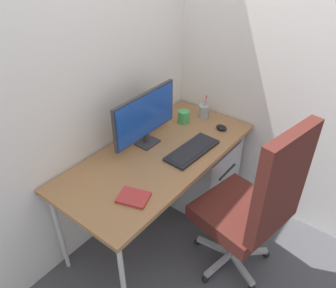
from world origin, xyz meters
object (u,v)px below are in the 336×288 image
(pen_holder, at_px, (204,111))
(notebook, at_px, (133,197))
(keyboard, at_px, (192,150))
(coffee_mug, at_px, (184,117))
(monitor, at_px, (145,116))
(mouse, at_px, (221,128))
(filing_cabinet, at_px, (199,171))
(office_chair, at_px, (255,204))

(pen_holder, bearing_deg, notebook, -169.10)
(keyboard, distance_m, coffee_mug, 0.40)
(keyboard, xyz_separation_m, pen_holder, (0.45, 0.20, 0.04))
(monitor, xyz_separation_m, mouse, (0.49, -0.33, -0.20))
(monitor, relative_size, notebook, 3.38)
(keyboard, bearing_deg, filing_cabinet, 22.24)
(keyboard, height_order, pen_holder, pen_holder)
(keyboard, xyz_separation_m, mouse, (0.37, -0.01, 0.00))
(office_chair, xyz_separation_m, coffee_mug, (0.39, 0.81, 0.14))
(mouse, height_order, coffee_mug, coffee_mug)
(coffee_mug, bearing_deg, keyboard, -135.95)
(office_chair, relative_size, mouse, 13.97)
(filing_cabinet, relative_size, pen_holder, 3.29)
(filing_cabinet, distance_m, coffee_mug, 0.50)
(coffee_mug, bearing_deg, monitor, 174.46)
(filing_cabinet, height_order, keyboard, keyboard)
(office_chair, xyz_separation_m, notebook, (-0.48, 0.54, 0.10))
(office_chair, distance_m, keyboard, 0.55)
(monitor, relative_size, mouse, 6.74)
(office_chair, height_order, mouse, office_chair)
(mouse, distance_m, pen_holder, 0.23)
(keyboard, distance_m, notebook, 0.58)
(office_chair, bearing_deg, monitor, 90.43)
(filing_cabinet, bearing_deg, pen_holder, 27.80)
(office_chair, distance_m, filing_cabinet, 0.85)
(keyboard, bearing_deg, mouse, -1.53)
(keyboard, bearing_deg, notebook, 179.71)
(office_chair, distance_m, notebook, 0.73)
(pen_holder, height_order, notebook, pen_holder)
(filing_cabinet, height_order, monitor, monitor)
(monitor, height_order, pen_holder, monitor)
(monitor, bearing_deg, pen_holder, -11.35)
(filing_cabinet, relative_size, keyboard, 1.38)
(monitor, bearing_deg, coffee_mug, -5.54)
(office_chair, distance_m, mouse, 0.72)
(keyboard, distance_m, pen_holder, 0.50)
(filing_cabinet, distance_m, pen_holder, 0.51)
(filing_cabinet, bearing_deg, office_chair, -122.15)
(monitor, distance_m, pen_holder, 0.60)
(monitor, xyz_separation_m, keyboard, (0.11, -0.32, -0.21))
(mouse, distance_m, notebook, 0.96)
(coffee_mug, bearing_deg, pen_holder, -24.07)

